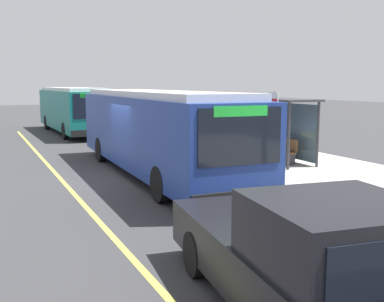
{
  "coord_description": "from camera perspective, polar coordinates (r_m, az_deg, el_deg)",
  "views": [
    {
      "loc": [
        15.15,
        -4.64,
        3.19
      ],
      "look_at": [
        2.86,
        1.07,
        1.22
      ],
      "focal_mm": 43.37,
      "sensor_mm": 36.0,
      "label": 1
    }
  ],
  "objects": [
    {
      "name": "transit_bus_main",
      "position": [
        16.24,
        -4.45,
        2.68
      ],
      "size": [
        12.11,
        2.86,
        2.95
      ],
      "color": "navy",
      "rests_on": "ground_plane"
    },
    {
      "name": "bus_shelter",
      "position": [
        18.39,
        11.14,
        4.14
      ],
      "size": [
        2.9,
        1.6,
        2.48
      ],
      "color": "#333338",
      "rests_on": "sidewalk_curb"
    },
    {
      "name": "route_sign_post",
      "position": [
        14.8,
        10.01,
        3.36
      ],
      "size": [
        0.44,
        0.08,
        2.8
      ],
      "color": "#333338",
      "rests_on": "sidewalk_curb"
    },
    {
      "name": "sidewalk_curb",
      "position": [
        18.77,
        10.03,
        -1.42
      ],
      "size": [
        44.0,
        6.4,
        0.15
      ],
      "primitive_type": "cube",
      "color": "#B7B2A8",
      "rests_on": "ground_plane"
    },
    {
      "name": "pickup_truck",
      "position": [
        6.51,
        13.59,
        -12.98
      ],
      "size": [
        5.61,
        2.66,
        1.85
      ],
      "color": "black",
      "rests_on": "ground_plane"
    },
    {
      "name": "ground_plane",
      "position": [
        16.16,
        -7.74,
        -3.2
      ],
      "size": [
        120.0,
        120.0,
        0.0
      ],
      "primitive_type": "plane",
      "color": "#38383A"
    },
    {
      "name": "transit_bus_second",
      "position": [
        31.15,
        -14.45,
        5.1
      ],
      "size": [
        10.97,
        2.78,
        2.95
      ],
      "color": "#146B66",
      "rests_on": "ground_plane"
    },
    {
      "name": "lane_stripe_center",
      "position": [
        15.67,
        -15.47,
        -3.77
      ],
      "size": [
        36.0,
        0.14,
        0.01
      ],
      "primitive_type": "cube",
      "color": "#E0D64C",
      "rests_on": "ground_plane"
    },
    {
      "name": "waiting_bench",
      "position": [
        18.37,
        10.87,
        0.11
      ],
      "size": [
        1.6,
        0.48,
        0.95
      ],
      "color": "brown",
      "rests_on": "sidewalk_curb"
    }
  ]
}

